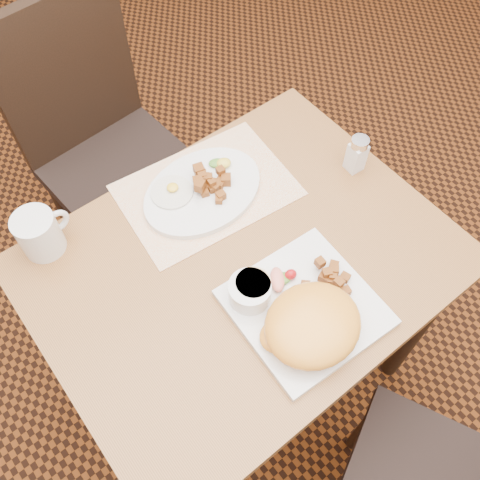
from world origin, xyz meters
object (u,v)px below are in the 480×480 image
at_px(chair_far, 102,140).
at_px(plate_oval, 203,191).
at_px(table, 243,284).
at_px(plate_square, 305,307).
at_px(coffee_mug, 40,233).
at_px(salt_shaker, 357,154).

height_order(chair_far, plate_oval, chair_far).
bearing_deg(table, chair_far, 90.04).
distance_m(plate_square, coffee_mug, 0.59).
distance_m(chair_far, plate_oval, 0.55).
bearing_deg(table, coffee_mug, 136.94).
xyz_separation_m(table, salt_shaker, (0.38, 0.04, 0.16)).
bearing_deg(salt_shaker, chair_far, 119.80).
height_order(chair_far, salt_shaker, chair_far).
height_order(table, coffee_mug, coffee_mug).
distance_m(plate_square, salt_shaker, 0.41).
bearing_deg(coffee_mug, salt_shaker, -20.37).
relative_size(table, salt_shaker, 9.00).
bearing_deg(chair_far, plate_oval, 90.13).
xyz_separation_m(chair_far, coffee_mug, (-0.32, -0.40, 0.26)).
bearing_deg(plate_oval, salt_shaker, -25.50).
bearing_deg(plate_square, chair_far, 91.89).
bearing_deg(chair_far, table, 85.77).
height_order(chair_far, plate_square, chair_far).
distance_m(plate_oval, coffee_mug, 0.38).
height_order(table, plate_oval, plate_oval).
distance_m(salt_shaker, coffee_mug, 0.75).
height_order(plate_square, coffee_mug, coffee_mug).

